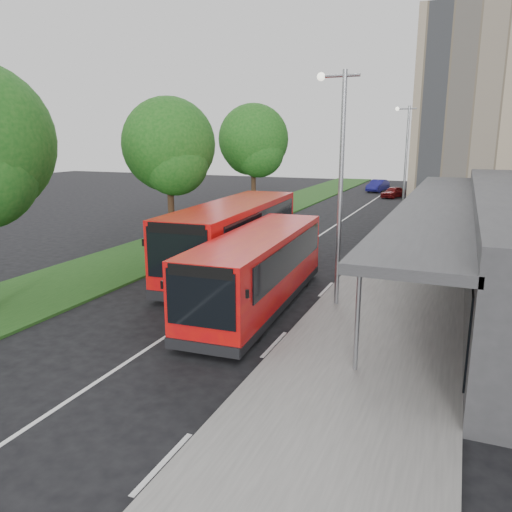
{
  "coord_description": "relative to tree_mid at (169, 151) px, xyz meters",
  "views": [
    {
      "loc": [
        8.07,
        -14.95,
        5.96
      ],
      "look_at": [
        0.86,
        2.49,
        1.5
      ],
      "focal_mm": 35.0,
      "sensor_mm": 36.0,
      "label": 1
    }
  ],
  "objects": [
    {
      "name": "car_far",
      "position": [
        6.06,
        34.43,
        -4.61
      ],
      "size": [
        2.19,
        4.34,
        1.37
      ],
      "primitive_type": "imported",
      "rotation": [
        0.0,
        0.0,
        -0.19
      ],
      "color": "navy",
      "rests_on": "ground"
    },
    {
      "name": "tree_mid",
      "position": [
        0.0,
        0.0,
        0.0
      ],
      "size": [
        5.1,
        5.1,
        8.2
      ],
      "color": "#311E13",
      "rests_on": "ground"
    },
    {
      "name": "bus_second",
      "position": [
        5.72,
        -3.92,
        -3.69
      ],
      "size": [
        3.51,
        11.22,
        3.14
      ],
      "rotation": [
        0.0,
        0.0,
        0.06
      ],
      "color": "red",
      "rests_on": "ground"
    },
    {
      "name": "tree_far",
      "position": [
        -0.0,
        12.0,
        0.24
      ],
      "size": [
        5.33,
        5.33,
        8.57
      ],
      "color": "#311E13",
      "rests_on": "ground"
    },
    {
      "name": "ground",
      "position": [
        7.01,
        -9.05,
        -5.29
      ],
      "size": [
        120.0,
        120.0,
        0.0
      ],
      "primitive_type": "plane",
      "color": "black",
      "rests_on": "ground"
    },
    {
      "name": "bus_main",
      "position": [
        8.6,
        -8.08,
        -3.91
      ],
      "size": [
        2.95,
        9.69,
        2.71
      ],
      "rotation": [
        0.0,
        0.0,
        0.05
      ],
      "color": "red",
      "rests_on": "ground"
    },
    {
      "name": "litter_bin",
      "position": [
        12.44,
        0.67,
        -4.71
      ],
      "size": [
        0.54,
        0.54,
        0.87
      ],
      "primitive_type": "cylinder",
      "rotation": [
        0.0,
        0.0,
        -0.13
      ],
      "color": "#352616",
      "rests_on": "pavement"
    },
    {
      "name": "bollard",
      "position": [
        11.68,
        8.6,
        -4.58
      ],
      "size": [
        0.22,
        0.22,
        1.13
      ],
      "primitive_type": "cylinder",
      "rotation": [
        0.0,
        0.0,
        0.27
      ],
      "color": "yellow",
      "rests_on": "pavement"
    },
    {
      "name": "kerb_dashes",
      "position": [
        10.31,
        9.95,
        -5.29
      ],
      "size": [
        0.12,
        56.0,
        0.01
      ],
      "color": "silver",
      "rests_on": "ground"
    },
    {
      "name": "grass_verge",
      "position": [
        0.01,
        10.95,
        -5.24
      ],
      "size": [
        5.0,
        80.0,
        0.1
      ],
      "primitive_type": "cube",
      "color": "#174014",
      "rests_on": "ground"
    },
    {
      "name": "car_near",
      "position": [
        8.52,
        28.88,
        -4.71
      ],
      "size": [
        2.48,
        3.67,
        1.16
      ],
      "primitive_type": "imported",
      "rotation": [
        0.0,
        0.0,
        -0.36
      ],
      "color": "#5A0C0E",
      "rests_on": "ground"
    },
    {
      "name": "lane_centre_line",
      "position": [
        7.01,
        5.95,
        -5.29
      ],
      "size": [
        0.12,
        70.0,
        0.01
      ],
      "primitive_type": "cube",
      "color": "silver",
      "rests_on": "ground"
    },
    {
      "name": "lamp_post_near",
      "position": [
        11.13,
        -7.05,
        -0.58
      ],
      "size": [
        1.44,
        0.28,
        8.0
      ],
      "color": "gray",
      "rests_on": "pavement"
    },
    {
      "name": "pavement",
      "position": [
        13.01,
        10.95,
        -5.22
      ],
      "size": [
        5.0,
        80.0,
        0.15
      ],
      "primitive_type": "cube",
      "color": "slate",
      "rests_on": "ground"
    },
    {
      "name": "lamp_post_far",
      "position": [
        11.13,
        12.95,
        -0.58
      ],
      "size": [
        1.44,
        0.28,
        8.0
      ],
      "color": "gray",
      "rests_on": "pavement"
    }
  ]
}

